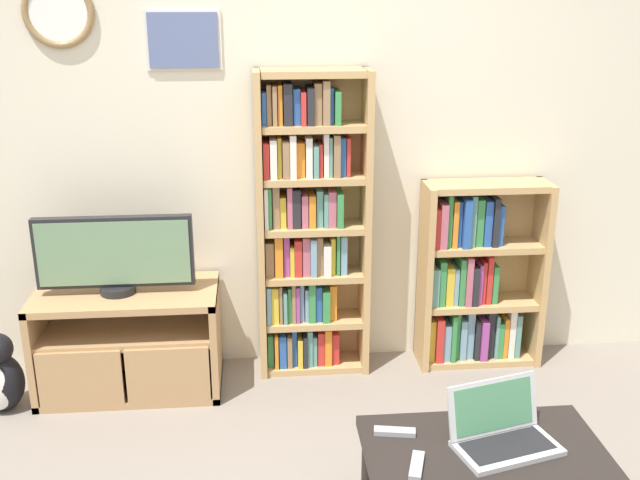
{
  "coord_description": "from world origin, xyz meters",
  "views": [
    {
      "loc": [
        -0.31,
        -2.14,
        2.05
      ],
      "look_at": [
        -0.03,
        0.98,
        0.98
      ],
      "focal_mm": 42.0,
      "sensor_mm": 36.0,
      "label": 1
    }
  ],
  "objects_px": {
    "tv_stand": "(129,340)",
    "coffee_table": "(486,462)",
    "bookshelf_short": "(473,280)",
    "laptop": "(501,430)",
    "television": "(115,255)",
    "bookshelf_tall": "(308,228)",
    "remote_far_from_laptop": "(395,432)",
    "remote_near_laptop": "(417,466)",
    "penguin_figurine": "(0,376)"
  },
  "relations": [
    {
      "from": "remote_near_laptop",
      "to": "remote_far_from_laptop",
      "type": "height_order",
      "value": "same"
    },
    {
      "from": "coffee_table",
      "to": "laptop",
      "type": "bearing_deg",
      "value": 34.87
    },
    {
      "from": "bookshelf_tall",
      "to": "remote_near_laptop",
      "type": "bearing_deg",
      "value": -80.04
    },
    {
      "from": "tv_stand",
      "to": "laptop",
      "type": "distance_m",
      "value": 2.04
    },
    {
      "from": "tv_stand",
      "to": "laptop",
      "type": "height_order",
      "value": "laptop"
    },
    {
      "from": "bookshelf_tall",
      "to": "bookshelf_short",
      "type": "xyz_separation_m",
      "value": [
        0.93,
        -0.0,
        -0.33
      ]
    },
    {
      "from": "remote_near_laptop",
      "to": "bookshelf_short",
      "type": "bearing_deg",
      "value": -95.11
    },
    {
      "from": "bookshelf_short",
      "to": "remote_far_from_laptop",
      "type": "bearing_deg",
      "value": -117.45
    },
    {
      "from": "tv_stand",
      "to": "coffee_table",
      "type": "relative_size",
      "value": 1.04
    },
    {
      "from": "tv_stand",
      "to": "coffee_table",
      "type": "height_order",
      "value": "tv_stand"
    },
    {
      "from": "television",
      "to": "bookshelf_short",
      "type": "distance_m",
      "value": 1.94
    },
    {
      "from": "television",
      "to": "bookshelf_short",
      "type": "xyz_separation_m",
      "value": [
        1.92,
        0.17,
        -0.27
      ]
    },
    {
      "from": "coffee_table",
      "to": "remote_near_laptop",
      "type": "bearing_deg",
      "value": -165.11
    },
    {
      "from": "television",
      "to": "remote_far_from_laptop",
      "type": "height_order",
      "value": "television"
    },
    {
      "from": "remote_far_from_laptop",
      "to": "penguin_figurine",
      "type": "relative_size",
      "value": 0.39
    },
    {
      "from": "remote_near_laptop",
      "to": "bookshelf_tall",
      "type": "bearing_deg",
      "value": -62.34
    },
    {
      "from": "bookshelf_tall",
      "to": "remote_far_from_laptop",
      "type": "relative_size",
      "value": 10.01
    },
    {
      "from": "penguin_figurine",
      "to": "laptop",
      "type": "bearing_deg",
      "value": -26.66
    },
    {
      "from": "coffee_table",
      "to": "tv_stand",
      "type": "bearing_deg",
      "value": 138.94
    },
    {
      "from": "television",
      "to": "laptop",
      "type": "bearing_deg",
      "value": -38.12
    },
    {
      "from": "coffee_table",
      "to": "television",
      "type": "bearing_deg",
      "value": 139.7
    },
    {
      "from": "bookshelf_short",
      "to": "laptop",
      "type": "xyz_separation_m",
      "value": [
        -0.31,
        -1.43,
        -0.03
      ]
    },
    {
      "from": "bookshelf_short",
      "to": "penguin_figurine",
      "type": "xyz_separation_m",
      "value": [
        -2.51,
        -0.33,
        -0.3
      ]
    },
    {
      "from": "remote_far_from_laptop",
      "to": "television",
      "type": "bearing_deg",
      "value": -122.67
    },
    {
      "from": "laptop",
      "to": "penguin_figurine",
      "type": "height_order",
      "value": "laptop"
    },
    {
      "from": "laptop",
      "to": "remote_far_from_laptop",
      "type": "relative_size",
      "value": 2.6
    },
    {
      "from": "bookshelf_short",
      "to": "remote_near_laptop",
      "type": "distance_m",
      "value": 1.69
    },
    {
      "from": "remote_near_laptop",
      "to": "remote_far_from_laptop",
      "type": "xyz_separation_m",
      "value": [
        -0.04,
        0.22,
        0.0
      ]
    },
    {
      "from": "television",
      "to": "remote_near_laptop",
      "type": "distance_m",
      "value": 1.91
    },
    {
      "from": "bookshelf_tall",
      "to": "bookshelf_short",
      "type": "relative_size",
      "value": 1.57
    },
    {
      "from": "television",
      "to": "bookshelf_tall",
      "type": "height_order",
      "value": "bookshelf_tall"
    },
    {
      "from": "tv_stand",
      "to": "bookshelf_tall",
      "type": "bearing_deg",
      "value": 9.57
    },
    {
      "from": "television",
      "to": "bookshelf_tall",
      "type": "distance_m",
      "value": 1.01
    },
    {
      "from": "bookshelf_tall",
      "to": "remote_far_from_laptop",
      "type": "bearing_deg",
      "value": -80.04
    },
    {
      "from": "remote_near_laptop",
      "to": "television",
      "type": "bearing_deg",
      "value": -29.92
    },
    {
      "from": "coffee_table",
      "to": "remote_far_from_laptop",
      "type": "relative_size",
      "value": 5.45
    },
    {
      "from": "tv_stand",
      "to": "remote_near_laptop",
      "type": "height_order",
      "value": "tv_stand"
    },
    {
      "from": "television",
      "to": "bookshelf_short",
      "type": "height_order",
      "value": "bookshelf_short"
    },
    {
      "from": "laptop",
      "to": "bookshelf_short",
      "type": "bearing_deg",
      "value": 62.83
    },
    {
      "from": "remote_far_from_laptop",
      "to": "penguin_figurine",
      "type": "bearing_deg",
      "value": -108.1
    },
    {
      "from": "television",
      "to": "tv_stand",
      "type": "bearing_deg",
      "value": 13.41
    },
    {
      "from": "tv_stand",
      "to": "television",
      "type": "distance_m",
      "value": 0.48
    },
    {
      "from": "remote_near_laptop",
      "to": "penguin_figurine",
      "type": "height_order",
      "value": "remote_near_laptop"
    },
    {
      "from": "bookshelf_short",
      "to": "remote_far_from_laptop",
      "type": "distance_m",
      "value": 1.5
    },
    {
      "from": "tv_stand",
      "to": "remote_near_laptop",
      "type": "xyz_separation_m",
      "value": [
        1.23,
        -1.39,
        0.14
      ]
    },
    {
      "from": "remote_far_from_laptop",
      "to": "penguin_figurine",
      "type": "height_order",
      "value": "remote_far_from_laptop"
    },
    {
      "from": "television",
      "to": "penguin_figurine",
      "type": "height_order",
      "value": "television"
    },
    {
      "from": "remote_far_from_laptop",
      "to": "laptop",
      "type": "bearing_deg",
      "value": 86.34
    },
    {
      "from": "television",
      "to": "bookshelf_tall",
      "type": "relative_size",
      "value": 0.48
    },
    {
      "from": "laptop",
      "to": "remote_near_laptop",
      "type": "bearing_deg",
      "value": -175.94
    }
  ]
}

